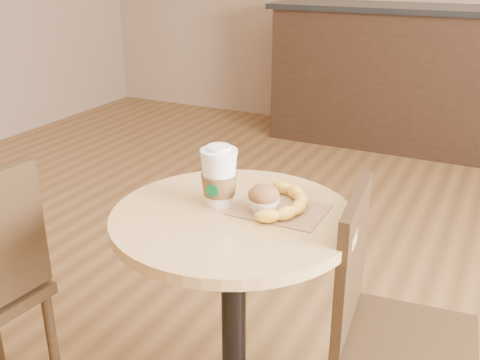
% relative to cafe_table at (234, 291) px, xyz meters
% --- Properties ---
extents(cafe_table, '(0.65, 0.65, 0.75)m').
position_rel_cafe_table_xyz_m(cafe_table, '(0.00, 0.00, 0.00)').
color(cafe_table, black).
rests_on(cafe_table, ground).
extents(chair_right, '(0.40, 0.40, 0.82)m').
position_rel_cafe_table_xyz_m(chair_right, '(0.40, 0.11, -0.06)').
color(chair_right, '#342312').
rests_on(chair_right, ground).
extents(service_counter, '(2.30, 0.65, 1.04)m').
position_rel_cafe_table_xyz_m(service_counter, '(-0.01, 3.12, 0.01)').
color(service_counter, black).
rests_on(service_counter, ground).
extents(kraft_bag, '(0.24, 0.18, 0.00)m').
position_rel_cafe_table_xyz_m(kraft_bag, '(0.10, 0.07, 0.24)').
color(kraft_bag, '#946B47').
rests_on(kraft_bag, cafe_table).
extents(coffee_cup, '(0.10, 0.10, 0.17)m').
position_rel_cafe_table_xyz_m(coffee_cup, '(-0.06, 0.04, 0.31)').
color(coffee_cup, white).
rests_on(coffee_cup, cafe_table).
extents(muffin, '(0.08, 0.08, 0.08)m').
position_rel_cafe_table_xyz_m(muffin, '(0.07, 0.04, 0.28)').
color(muffin, white).
rests_on(muffin, kraft_bag).
extents(banana, '(0.18, 0.27, 0.04)m').
position_rel_cafe_table_xyz_m(banana, '(0.11, 0.08, 0.26)').
color(banana, gold).
rests_on(banana, kraft_bag).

